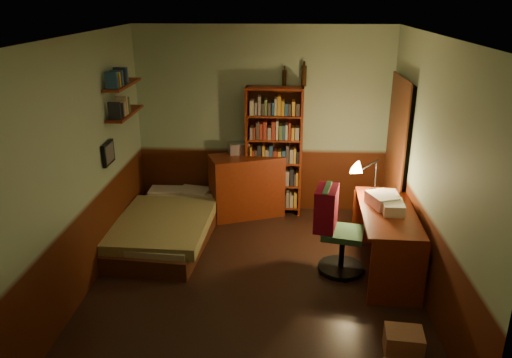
# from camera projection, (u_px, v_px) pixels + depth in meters

# --- Properties ---
(floor) EXTENTS (3.50, 4.00, 0.02)m
(floor) POSITION_uv_depth(u_px,v_px,m) (255.00, 281.00, 5.50)
(floor) COLOR black
(floor) RESTS_ON ground
(ceiling) EXTENTS (3.50, 4.00, 0.02)m
(ceiling) POSITION_uv_depth(u_px,v_px,m) (254.00, 35.00, 4.58)
(ceiling) COLOR silver
(ceiling) RESTS_ON wall_back
(wall_back) EXTENTS (3.50, 0.02, 2.60)m
(wall_back) POSITION_uv_depth(u_px,v_px,m) (263.00, 122.00, 6.92)
(wall_back) COLOR gray
(wall_back) RESTS_ON ground
(wall_left) EXTENTS (0.02, 4.00, 2.60)m
(wall_left) POSITION_uv_depth(u_px,v_px,m) (84.00, 166.00, 5.13)
(wall_left) COLOR gray
(wall_left) RESTS_ON ground
(wall_right) EXTENTS (0.02, 4.00, 2.60)m
(wall_right) POSITION_uv_depth(u_px,v_px,m) (431.00, 172.00, 4.95)
(wall_right) COLOR gray
(wall_right) RESTS_ON ground
(wall_front) EXTENTS (3.50, 0.02, 2.60)m
(wall_front) POSITION_uv_depth(u_px,v_px,m) (236.00, 273.00, 3.16)
(wall_front) COLOR gray
(wall_front) RESTS_ON ground
(doorway) EXTENTS (0.06, 0.90, 2.00)m
(doorway) POSITION_uv_depth(u_px,v_px,m) (397.00, 160.00, 6.27)
(doorway) COLOR black
(doorway) RESTS_ON ground
(door_trim) EXTENTS (0.02, 0.98, 2.08)m
(door_trim) POSITION_uv_depth(u_px,v_px,m) (394.00, 160.00, 6.27)
(door_trim) COLOR #462110
(door_trim) RESTS_ON ground
(bed) EXTENTS (1.24, 2.08, 0.59)m
(bed) POSITION_uv_depth(u_px,v_px,m) (166.00, 217.00, 6.36)
(bed) COLOR olive
(bed) RESTS_ON ground
(dresser) EXTENTS (1.09, 0.80, 0.87)m
(dresser) POSITION_uv_depth(u_px,v_px,m) (246.00, 185.00, 7.00)
(dresser) COLOR maroon
(dresser) RESTS_ON ground
(mini_stereo) EXTENTS (0.33, 0.28, 0.15)m
(mini_stereo) POSITION_uv_depth(u_px,v_px,m) (239.00, 148.00, 6.95)
(mini_stereo) COLOR #B2B2B7
(mini_stereo) RESTS_ON dresser
(bookshelf) EXTENTS (0.79, 0.29, 1.81)m
(bookshelf) POSITION_uv_depth(u_px,v_px,m) (274.00, 152.00, 6.90)
(bookshelf) COLOR maroon
(bookshelf) RESTS_ON ground
(bottle_left) EXTENTS (0.05, 0.05, 0.20)m
(bottle_left) POSITION_uv_depth(u_px,v_px,m) (284.00, 78.00, 6.65)
(bottle_left) COLOR black
(bottle_left) RESTS_ON bookshelf
(bottle_right) EXTENTS (0.08, 0.08, 0.27)m
(bottle_right) POSITION_uv_depth(u_px,v_px,m) (304.00, 76.00, 6.62)
(bottle_right) COLOR black
(bottle_right) RESTS_ON bookshelf
(desk) EXTENTS (0.64, 1.42, 0.75)m
(desk) POSITION_uv_depth(u_px,v_px,m) (385.00, 241.00, 5.56)
(desk) COLOR maroon
(desk) RESTS_ON ground
(paper_stack) EXTENTS (0.35, 0.40, 0.14)m
(paper_stack) POSITION_uv_depth(u_px,v_px,m) (382.00, 200.00, 5.53)
(paper_stack) COLOR silver
(paper_stack) RESTS_ON desk
(desk_lamp) EXTENTS (0.20, 0.20, 0.59)m
(desk_lamp) POSITION_uv_depth(u_px,v_px,m) (376.00, 168.00, 5.84)
(desk_lamp) COLOR black
(desk_lamp) RESTS_ON desk
(office_chair) EXTENTS (0.53, 0.49, 0.91)m
(office_chair) POSITION_uv_depth(u_px,v_px,m) (343.00, 234.00, 5.54)
(office_chair) COLOR #2F5A37
(office_chair) RESTS_ON ground
(red_jacket) EXTENTS (0.27, 0.43, 0.48)m
(red_jacket) POSITION_uv_depth(u_px,v_px,m) (327.00, 182.00, 5.12)
(red_jacket) COLOR maroon
(red_jacket) RESTS_ON office_chair
(wall_shelf_lower) EXTENTS (0.20, 0.90, 0.03)m
(wall_shelf_lower) POSITION_uv_depth(u_px,v_px,m) (125.00, 113.00, 6.05)
(wall_shelf_lower) COLOR maroon
(wall_shelf_lower) RESTS_ON wall_left
(wall_shelf_upper) EXTENTS (0.20, 0.90, 0.03)m
(wall_shelf_upper) POSITION_uv_depth(u_px,v_px,m) (123.00, 85.00, 5.93)
(wall_shelf_upper) COLOR maroon
(wall_shelf_upper) RESTS_ON wall_left
(framed_picture) EXTENTS (0.04, 0.32, 0.26)m
(framed_picture) POSITION_uv_depth(u_px,v_px,m) (108.00, 153.00, 5.71)
(framed_picture) COLOR black
(framed_picture) RESTS_ON wall_left
(cardboard_box_b) EXTENTS (0.35, 0.30, 0.23)m
(cardboard_box_b) POSITION_uv_depth(u_px,v_px,m) (403.00, 343.00, 4.34)
(cardboard_box_b) COLOR #A3704F
(cardboard_box_b) RESTS_ON ground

